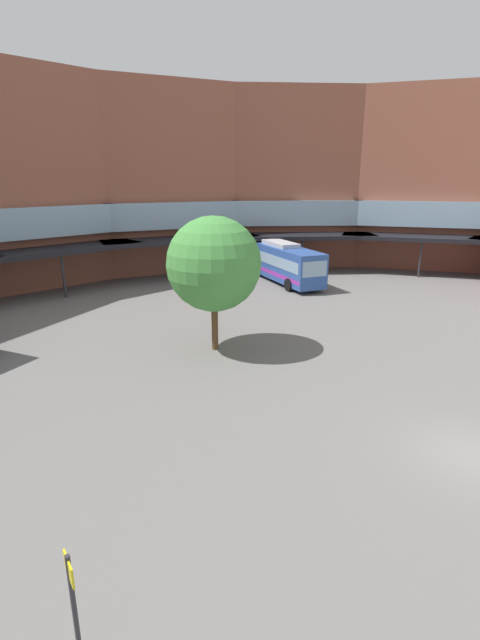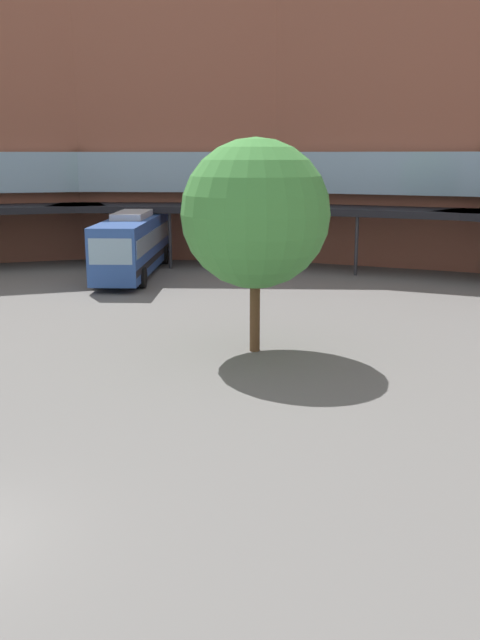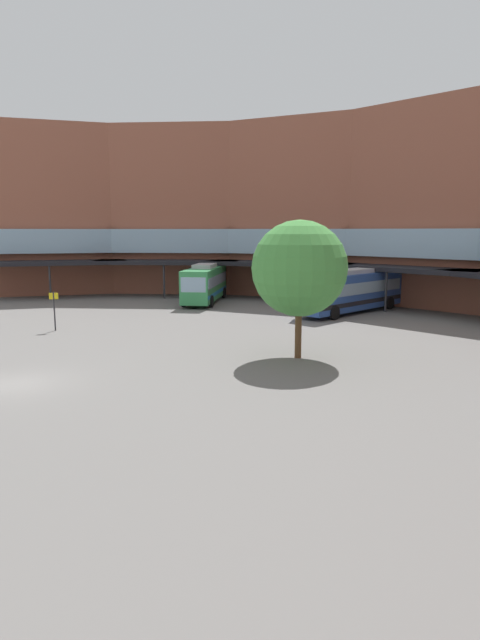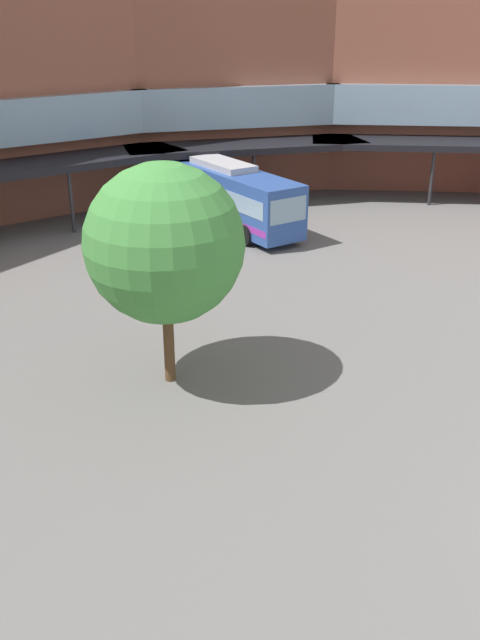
# 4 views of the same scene
# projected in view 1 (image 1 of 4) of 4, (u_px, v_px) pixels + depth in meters

# --- Properties ---
(ground_plane) EXTENTS (126.25, 126.25, 0.00)m
(ground_plane) POSITION_uv_depth(u_px,v_px,m) (475.00, 456.00, 16.22)
(ground_plane) COLOR slate
(station_building) EXTENTS (83.52, 44.52, 17.97)m
(station_building) POSITION_uv_depth(u_px,v_px,m) (108.00, 190.00, 29.60)
(station_building) COLOR #93543F
(station_building) RESTS_ON ground
(bus_0) EXTENTS (7.15, 12.35, 3.62)m
(bus_0) POSITION_uv_depth(u_px,v_px,m) (280.00, 261.00, 43.15)
(bus_0) COLOR #2D519E
(bus_0) RESTS_ON ground
(plaza_tree) EXTENTS (5.12, 5.12, 7.42)m
(plaza_tree) POSITION_uv_depth(u_px,v_px,m) (214.00, 264.00, 24.81)
(plaza_tree) COLOR brown
(plaza_tree) RESTS_ON ground
(stop_sign_post) EXTENTS (0.16, 0.60, 2.71)m
(stop_sign_post) POSITION_uv_depth(u_px,v_px,m) (73.00, 601.00, 8.77)
(stop_sign_post) COLOR #2D2D33
(stop_sign_post) RESTS_ON ground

